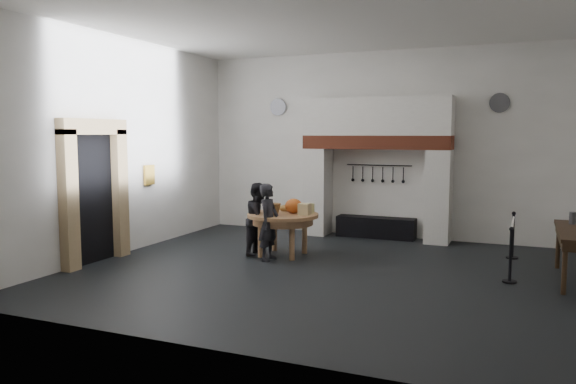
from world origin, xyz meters
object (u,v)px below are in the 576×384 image
at_px(iron_range, 376,227).
at_px(visitor_far, 259,219).
at_px(barrier_post_far, 513,236).
at_px(barrier_post_near, 510,256).
at_px(visitor_near, 269,222).
at_px(side_table, 575,231).
at_px(work_table, 283,215).

bearing_deg(iron_range, visitor_far, -122.14).
bearing_deg(barrier_post_far, barrier_post_near, -90.00).
xyz_separation_m(visitor_near, side_table, (5.47, 0.55, 0.10)).
bearing_deg(visitor_near, iron_range, -23.26).
relative_size(work_table, barrier_post_far, 1.63).
bearing_deg(visitor_far, side_table, -87.51).
bearing_deg(barrier_post_near, side_table, 26.66).
relative_size(visitor_near, visitor_far, 1.02).
distance_m(work_table, visitor_near, 0.53).
relative_size(visitor_near, barrier_post_near, 1.71).
relative_size(visitor_far, side_table, 0.68).
relative_size(work_table, barrier_post_near, 1.63).
bearing_deg(visitor_far, work_table, -74.57).
bearing_deg(barrier_post_near, iron_range, 134.41).
distance_m(iron_range, visitor_far, 3.37).
distance_m(visitor_far, barrier_post_far, 5.16).
bearing_deg(side_table, iron_range, 146.88).
xyz_separation_m(visitor_far, side_table, (5.87, 0.15, 0.12)).
relative_size(iron_range, side_table, 0.86).
xyz_separation_m(work_table, barrier_post_near, (4.40, -0.47, -0.39)).
xyz_separation_m(visitor_near, barrier_post_far, (4.48, 2.05, -0.32)).
height_order(iron_range, barrier_post_near, barrier_post_near).
distance_m(barrier_post_near, barrier_post_far, 2.00).
relative_size(work_table, side_table, 0.67).
distance_m(work_table, visitor_far, 0.50).
distance_m(iron_range, barrier_post_near, 4.45).
bearing_deg(work_table, visitor_near, -98.71).
distance_m(visitor_near, side_table, 5.50).
height_order(visitor_near, side_table, visitor_near).
bearing_deg(visitor_far, barrier_post_near, -93.05).
bearing_deg(work_table, side_table, 0.28).
xyz_separation_m(iron_range, visitor_near, (-1.37, -3.22, 0.52)).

